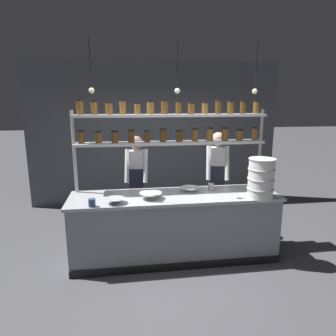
% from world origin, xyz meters
% --- Properties ---
extents(ground_plane, '(40.00, 40.00, 0.00)m').
position_xyz_m(ground_plane, '(0.00, 0.00, 0.00)').
color(ground_plane, '#4C4C51').
extents(back_wall, '(5.25, 0.12, 2.96)m').
position_xyz_m(back_wall, '(0.00, 2.46, 1.48)').
color(back_wall, '#4C5156').
rests_on(back_wall, ground_plane).
extents(prep_counter, '(2.85, 0.76, 0.92)m').
position_xyz_m(prep_counter, '(0.00, -0.00, 0.46)').
color(prep_counter, gray).
rests_on(prep_counter, ground_plane).
extents(spice_shelf_unit, '(2.74, 0.28, 2.19)m').
position_xyz_m(spice_shelf_unit, '(0.00, 0.33, 1.77)').
color(spice_shelf_unit, '#B7BABF').
rests_on(spice_shelf_unit, ground_plane).
extents(chef_left, '(0.39, 0.31, 1.65)m').
position_xyz_m(chef_left, '(-0.48, 0.80, 0.95)').
color(chef_left, black).
rests_on(chef_left, ground_plane).
extents(chef_center, '(0.41, 0.33, 1.70)m').
position_xyz_m(chef_center, '(0.80, 0.66, 0.98)').
color(chef_center, black).
rests_on(chef_center, ground_plane).
extents(container_stack, '(0.35, 0.35, 0.53)m').
position_xyz_m(container_stack, '(1.10, -0.27, 1.19)').
color(container_stack, white).
rests_on(container_stack, prep_counter).
extents(prep_bowl_near_left, '(0.25, 0.25, 0.07)m').
position_xyz_m(prep_bowl_near_left, '(-0.79, -0.23, 0.95)').
color(prep_bowl_near_left, '#B2B7BC').
rests_on(prep_bowl_near_left, prep_counter).
extents(prep_bowl_center_front, '(0.26, 0.26, 0.07)m').
position_xyz_m(prep_bowl_center_front, '(0.23, 0.11, 0.95)').
color(prep_bowl_center_front, white).
rests_on(prep_bowl_center_front, prep_counter).
extents(prep_bowl_center_back, '(0.30, 0.30, 0.08)m').
position_xyz_m(prep_bowl_center_back, '(-0.34, -0.11, 0.96)').
color(prep_bowl_center_back, silver).
rests_on(prep_bowl_center_back, prep_counter).
extents(serving_cup_front, '(0.09, 0.09, 0.10)m').
position_xyz_m(serving_cup_front, '(-1.07, -0.32, 0.97)').
color(serving_cup_front, '#334C70').
rests_on(serving_cup_front, prep_counter).
extents(serving_cup_by_board, '(0.09, 0.09, 0.10)m').
position_xyz_m(serving_cup_by_board, '(0.55, 0.13, 0.97)').
color(serving_cup_by_board, '#B2B7BC').
rests_on(serving_cup_by_board, prep_counter).
extents(pendant_light_row, '(2.17, 0.07, 0.65)m').
position_xyz_m(pendant_light_row, '(0.02, 0.00, 2.33)').
color(pendant_light_row, black).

